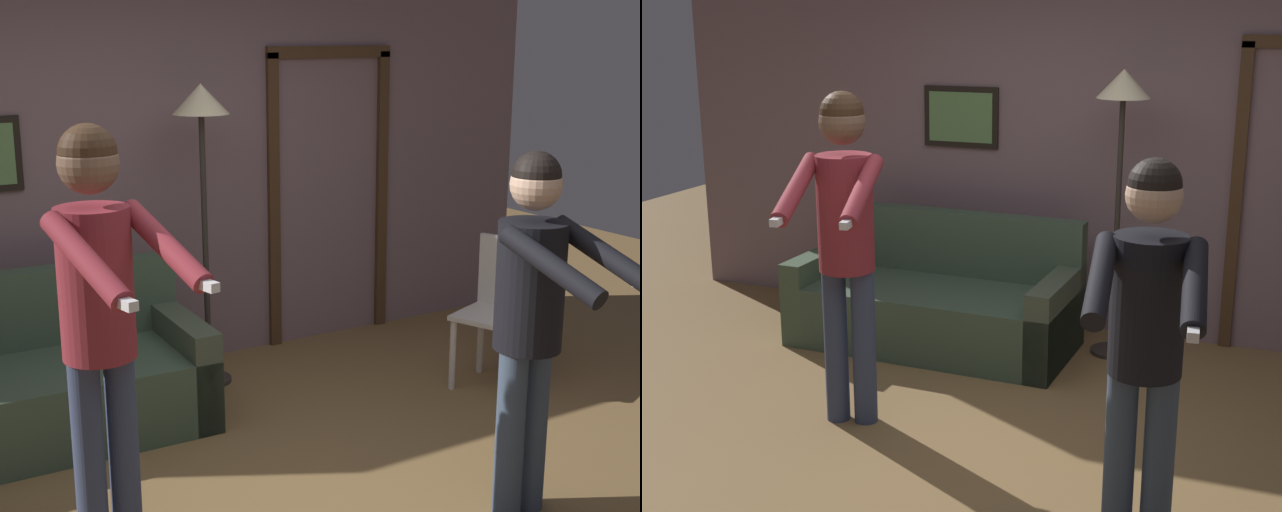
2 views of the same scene
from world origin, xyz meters
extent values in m
plane|color=olive|center=(0.00, 0.00, 0.00)|extent=(12.00, 12.00, 0.00)
cube|color=gray|center=(0.00, 2.21, 1.30)|extent=(6.40, 0.06, 2.60)
cube|color=black|center=(-0.90, 2.17, 1.48)|extent=(0.57, 0.02, 0.44)
cube|color=#619152|center=(-0.90, 2.16, 1.48)|extent=(0.49, 0.01, 0.36)
cube|color=#4C331E|center=(1.04, 2.16, 1.02)|extent=(0.08, 0.04, 2.04)
cube|color=#405641|center=(-0.83, 1.46, 0.21)|extent=(1.92, 0.89, 0.42)
cube|color=#405641|center=(-0.82, 1.81, 0.65)|extent=(1.90, 0.18, 0.45)
cube|color=#43583F|center=(-1.70, 1.48, 0.29)|extent=(0.18, 0.85, 0.58)
cube|color=#45523F|center=(0.04, 1.44, 0.29)|extent=(0.18, 0.85, 0.58)
cylinder|color=#332D28|center=(0.34, 1.76, 0.01)|extent=(0.28, 0.28, 0.02)
cylinder|color=#332D28|center=(0.34, 1.76, 0.86)|extent=(0.04, 0.04, 1.67)
cone|color=#F9EAB7|center=(0.34, 1.76, 1.79)|extent=(0.34, 0.34, 0.18)
cylinder|color=#364161|center=(-0.87, 0.20, 0.44)|extent=(0.13, 0.13, 0.88)
cylinder|color=#364161|center=(-0.72, 0.23, 0.44)|extent=(0.13, 0.13, 0.88)
cylinder|color=maroon|center=(-0.79, 0.21, 1.19)|extent=(0.30, 0.30, 0.62)
sphere|color=brown|center=(-0.79, 0.21, 1.67)|extent=(0.24, 0.24, 0.24)
sphere|color=#382314|center=(-0.79, 0.21, 1.71)|extent=(0.23, 0.23, 0.23)
cylinder|color=maroon|center=(-0.91, -0.07, 1.37)|extent=(0.20, 0.55, 0.29)
cube|color=white|center=(-0.86, -0.32, 1.26)|extent=(0.07, 0.15, 0.04)
cylinder|color=maroon|center=(-0.58, 0.00, 1.37)|extent=(0.20, 0.55, 0.29)
cube|color=white|center=(-0.52, -0.25, 1.26)|extent=(0.07, 0.15, 0.04)
cylinder|color=#3C4C63|center=(0.84, -0.46, 0.40)|extent=(0.13, 0.13, 0.81)
cylinder|color=#3C4C63|center=(1.00, -0.44, 0.40)|extent=(0.13, 0.13, 0.81)
cylinder|color=black|center=(0.92, -0.45, 1.09)|extent=(0.30, 0.30, 0.57)
sphere|color=#D8AD8E|center=(0.92, -0.45, 1.54)|extent=(0.22, 0.22, 0.22)
sphere|color=black|center=(0.92, -0.45, 1.58)|extent=(0.21, 0.21, 0.21)
cylinder|color=black|center=(0.78, -0.71, 1.26)|extent=(0.15, 0.51, 0.26)
cylinder|color=black|center=(1.12, -0.66, 1.26)|extent=(0.15, 0.51, 0.26)
cube|color=white|center=(1.15, -0.90, 1.17)|extent=(0.06, 0.15, 0.04)
camera|label=1|loc=(-1.77, -3.19, 2.16)|focal=50.00mm
camera|label=2|loc=(1.46, -3.84, 2.21)|focal=50.00mm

